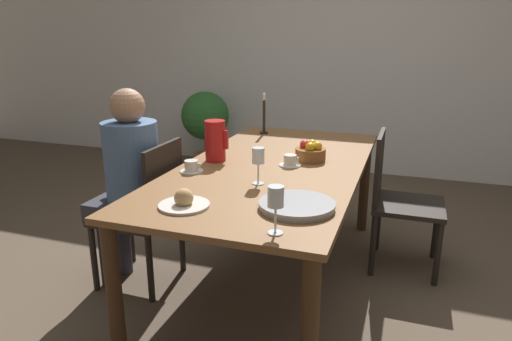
# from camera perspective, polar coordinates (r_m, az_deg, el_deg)

# --- Properties ---
(ground_plane) EXTENTS (20.00, 20.00, 0.00)m
(ground_plane) POSITION_cam_1_polar(r_m,az_deg,el_deg) (2.87, 1.99, -13.42)
(ground_plane) COLOR brown
(wall_back) EXTENTS (10.00, 0.06, 2.60)m
(wall_back) POSITION_cam_1_polar(r_m,az_deg,el_deg) (4.93, 11.03, 14.83)
(wall_back) COLOR white
(wall_back) RESTS_ON ground_plane
(dining_table) EXTENTS (0.98, 1.99, 0.73)m
(dining_table) POSITION_cam_1_polar(r_m,az_deg,el_deg) (2.60, 2.14, -1.04)
(dining_table) COLOR brown
(dining_table) RESTS_ON ground_plane
(chair_person_side) EXTENTS (0.42, 0.42, 0.86)m
(chair_person_side) POSITION_cam_1_polar(r_m,az_deg,el_deg) (2.72, -13.47, -4.87)
(chair_person_side) COLOR black
(chair_person_side) RESTS_ON ground_plane
(chair_opposite) EXTENTS (0.42, 0.42, 0.86)m
(chair_opposite) POSITION_cam_1_polar(r_m,az_deg,el_deg) (2.98, 17.27, -3.23)
(chair_opposite) COLOR black
(chair_opposite) RESTS_ON ground_plane
(person_seated) EXTENTS (0.39, 0.41, 1.16)m
(person_seated) POSITION_cam_1_polar(r_m,az_deg,el_deg) (2.66, -15.71, -0.37)
(person_seated) COLOR #33333D
(person_seated) RESTS_ON ground_plane
(red_pitcher) EXTENTS (0.14, 0.12, 0.24)m
(red_pitcher) POSITION_cam_1_polar(r_m,az_deg,el_deg) (2.64, -5.12, 3.74)
(red_pitcher) COLOR red
(red_pitcher) RESTS_ON dining_table
(wine_glass_water) EXTENTS (0.06, 0.06, 0.18)m
(wine_glass_water) POSITION_cam_1_polar(r_m,az_deg,el_deg) (2.21, 0.28, 1.64)
(wine_glass_water) COLOR white
(wine_glass_water) RESTS_ON dining_table
(wine_glass_juice) EXTENTS (0.06, 0.06, 0.19)m
(wine_glass_juice) POSITION_cam_1_polar(r_m,az_deg,el_deg) (1.66, 2.48, -3.64)
(wine_glass_juice) COLOR white
(wine_glass_juice) RESTS_ON dining_table
(teacup_near_person) EXTENTS (0.12, 0.12, 0.06)m
(teacup_near_person) POSITION_cam_1_polar(r_m,az_deg,el_deg) (2.46, -8.07, 0.43)
(teacup_near_person) COLOR silver
(teacup_near_person) RESTS_ON dining_table
(teacup_across) EXTENTS (0.12, 0.12, 0.06)m
(teacup_across) POSITION_cam_1_polar(r_m,az_deg,el_deg) (2.55, 4.30, 1.18)
(teacup_across) COLOR silver
(teacup_across) RESTS_ON dining_table
(serving_tray) EXTENTS (0.33, 0.33, 0.03)m
(serving_tray) POSITION_cam_1_polar(r_m,az_deg,el_deg) (1.94, 5.13, -4.35)
(serving_tray) COLOR #9E9EA3
(serving_tray) RESTS_ON dining_table
(bread_plate) EXTENTS (0.22, 0.22, 0.08)m
(bread_plate) POSITION_cam_1_polar(r_m,az_deg,el_deg) (1.97, -9.00, -3.86)
(bread_plate) COLOR silver
(bread_plate) RESTS_ON dining_table
(fruit_bowl) EXTENTS (0.18, 0.18, 0.12)m
(fruit_bowl) POSITION_cam_1_polar(r_m,az_deg,el_deg) (2.67, 6.84, 2.26)
(fruit_bowl) COLOR brown
(fruit_bowl) RESTS_ON dining_table
(candlestick_tall) EXTENTS (0.06, 0.06, 0.30)m
(candlestick_tall) POSITION_cam_1_polar(r_m,az_deg,el_deg) (3.36, 1.01, 6.53)
(candlestick_tall) COLOR black
(candlestick_tall) RESTS_ON dining_table
(potted_plant) EXTENTS (0.52, 0.52, 0.84)m
(potted_plant) POSITION_cam_1_polar(r_m,az_deg,el_deg) (5.03, -6.36, 6.33)
(potted_plant) COLOR #A8603D
(potted_plant) RESTS_ON ground_plane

